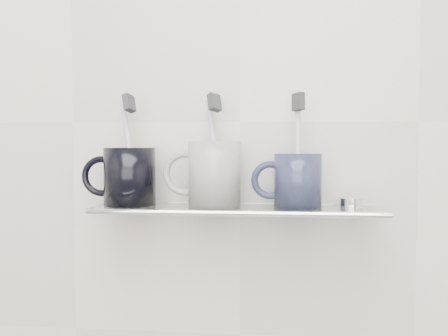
# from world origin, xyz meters

# --- Properties ---
(wall_back) EXTENTS (2.50, 0.00, 2.50)m
(wall_back) POSITION_xyz_m (0.00, 1.10, 1.25)
(wall_back) COLOR beige
(wall_back) RESTS_ON ground
(shelf_glass) EXTENTS (0.50, 0.12, 0.01)m
(shelf_glass) POSITION_xyz_m (0.00, 1.04, 1.10)
(shelf_glass) COLOR silver
(shelf_glass) RESTS_ON wall_back
(shelf_rail) EXTENTS (0.50, 0.01, 0.01)m
(shelf_rail) POSITION_xyz_m (0.00, 0.98, 1.10)
(shelf_rail) COLOR silver
(shelf_rail) RESTS_ON shelf_glass
(bracket_left) EXTENTS (0.02, 0.03, 0.02)m
(bracket_left) POSITION_xyz_m (-0.21, 1.09, 1.09)
(bracket_left) COLOR silver
(bracket_left) RESTS_ON wall_back
(bracket_right) EXTENTS (0.02, 0.03, 0.02)m
(bracket_right) POSITION_xyz_m (0.21, 1.09, 1.09)
(bracket_right) COLOR silver
(bracket_right) RESTS_ON wall_back
(mug_left) EXTENTS (0.12, 0.12, 0.10)m
(mug_left) POSITION_xyz_m (-0.19, 1.04, 1.15)
(mug_left) COLOR black
(mug_left) RESTS_ON shelf_glass
(mug_left_handle) EXTENTS (0.07, 0.01, 0.07)m
(mug_left_handle) POSITION_xyz_m (-0.24, 1.04, 1.15)
(mug_left_handle) COLOR black
(mug_left_handle) RESTS_ON mug_left
(toothbrush_left) EXTENTS (0.06, 0.07, 0.18)m
(toothbrush_left) POSITION_xyz_m (-0.19, 1.04, 1.20)
(toothbrush_left) COLOR #A9ADBB
(toothbrush_left) RESTS_ON mug_left
(bristles_left) EXTENTS (0.03, 0.03, 0.04)m
(bristles_left) POSITION_xyz_m (-0.19, 1.04, 1.28)
(bristles_left) COLOR #2D2F32
(bristles_left) RESTS_ON toothbrush_left
(mug_center) EXTENTS (0.12, 0.12, 0.11)m
(mug_center) POSITION_xyz_m (-0.04, 1.04, 1.16)
(mug_center) COLOR white
(mug_center) RESTS_ON shelf_glass
(mug_center_handle) EXTENTS (0.08, 0.01, 0.08)m
(mug_center_handle) POSITION_xyz_m (-0.09, 1.04, 1.16)
(mug_center_handle) COLOR white
(mug_center_handle) RESTS_ON mug_center
(toothbrush_center) EXTENTS (0.04, 0.08, 0.18)m
(toothbrush_center) POSITION_xyz_m (-0.04, 1.04, 1.20)
(toothbrush_center) COLOR #96A2BB
(toothbrush_center) RESTS_ON mug_center
(bristles_center) EXTENTS (0.03, 0.03, 0.04)m
(bristles_center) POSITION_xyz_m (-0.04, 1.04, 1.28)
(bristles_center) COLOR #2D2F32
(bristles_center) RESTS_ON toothbrush_center
(mug_right) EXTENTS (0.09, 0.09, 0.09)m
(mug_right) POSITION_xyz_m (0.10, 1.04, 1.15)
(mug_right) COLOR black
(mug_right) RESTS_ON shelf_glass
(mug_right_handle) EXTENTS (0.07, 0.01, 0.07)m
(mug_right_handle) POSITION_xyz_m (0.06, 1.04, 1.15)
(mug_right_handle) COLOR black
(mug_right_handle) RESTS_ON mug_right
(toothbrush_right) EXTENTS (0.01, 0.04, 0.19)m
(toothbrush_right) POSITION_xyz_m (0.10, 1.04, 1.20)
(toothbrush_right) COLOR beige
(toothbrush_right) RESTS_ON mug_right
(bristles_right) EXTENTS (0.02, 0.03, 0.03)m
(bristles_right) POSITION_xyz_m (0.10, 1.04, 1.28)
(bristles_right) COLOR #2D2F32
(bristles_right) RESTS_ON toothbrush_right
(chrome_cap) EXTENTS (0.04, 0.04, 0.02)m
(chrome_cap) POSITION_xyz_m (0.20, 1.04, 1.11)
(chrome_cap) COLOR silver
(chrome_cap) RESTS_ON shelf_glass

